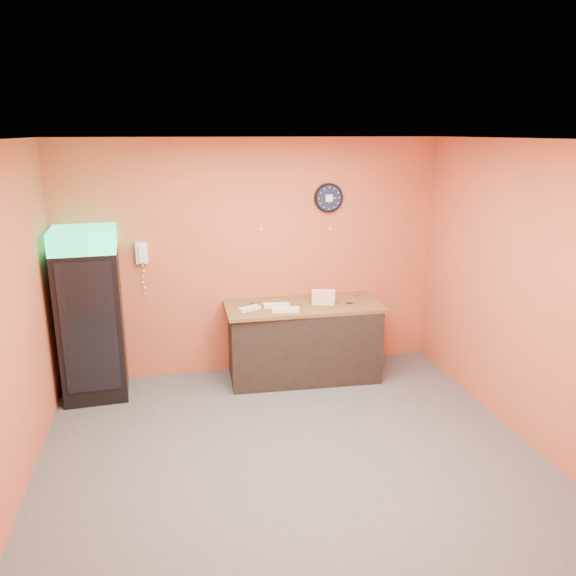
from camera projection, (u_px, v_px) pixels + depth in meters
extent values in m
plane|color=#47474C|center=(289.00, 452.00, 5.18)|extent=(4.50, 4.50, 0.00)
cube|color=#C85838|center=(253.00, 258.00, 6.69)|extent=(4.50, 0.02, 2.80)
cube|color=#C85838|center=(6.00, 327.00, 4.34)|extent=(0.02, 4.00, 2.80)
cube|color=#C85838|center=(523.00, 292.00, 5.27)|extent=(0.02, 4.00, 2.80)
cube|color=white|center=(290.00, 139.00, 4.43)|extent=(4.50, 4.00, 0.02)
cube|color=black|center=(92.00, 324.00, 6.13)|extent=(0.69, 0.69, 1.65)
cube|color=#19DC80|center=(83.00, 239.00, 5.87)|extent=(0.69, 0.69, 0.24)
cube|color=black|center=(86.00, 328.00, 5.79)|extent=(0.55, 0.05, 1.41)
cube|color=black|center=(303.00, 342.00, 6.69)|extent=(1.77, 0.86, 0.87)
cylinder|color=black|center=(328.00, 198.00, 6.66)|extent=(0.35, 0.05, 0.35)
cylinder|color=#0F1433|center=(329.00, 198.00, 6.64)|extent=(0.30, 0.01, 0.30)
cube|color=white|center=(329.00, 198.00, 6.63)|extent=(0.08, 0.00, 0.08)
cube|color=white|center=(142.00, 253.00, 6.34)|extent=(0.13, 0.08, 0.24)
cube|color=white|center=(142.00, 254.00, 6.30)|extent=(0.05, 0.04, 0.20)
cube|color=brown|center=(303.00, 306.00, 6.57)|extent=(1.83, 0.82, 0.04)
cube|color=beige|center=(323.00, 302.00, 6.56)|extent=(0.28, 0.16, 0.06)
cube|color=beige|center=(323.00, 297.00, 6.54)|extent=(0.28, 0.16, 0.06)
cube|color=beige|center=(323.00, 293.00, 6.53)|extent=(0.28, 0.16, 0.06)
cube|color=white|center=(250.00, 309.00, 6.35)|extent=(0.27, 0.19, 0.04)
cube|color=white|center=(285.00, 310.00, 6.29)|extent=(0.32, 0.17, 0.04)
cube|color=white|center=(276.00, 305.00, 6.45)|extent=(0.30, 0.15, 0.04)
cylinder|color=silver|center=(274.00, 302.00, 6.56)|extent=(0.06, 0.06, 0.06)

